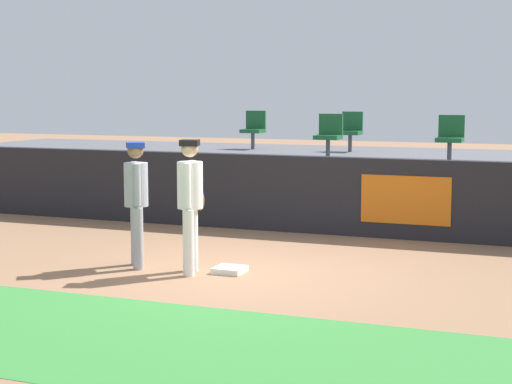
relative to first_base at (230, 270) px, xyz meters
The scene contains 11 objects.
ground_plane 0.07m from the first_base, 82.56° to the right, with size 60.00×60.00×0.00m, color #936B4C.
grass_foreground_strip 3.17m from the first_base, 89.87° to the right, with size 18.00×2.80×0.01m, color #388438.
first_base is the anchor object (origin of this frame).
player_fielder_home 1.14m from the first_base, 154.52° to the right, with size 0.43×0.59×1.83m.
player_runner_visitor 1.69m from the first_base, behind, with size 0.47×0.47×1.77m.
field_wall 3.54m from the first_base, 89.74° to the left, with size 18.00×0.26×1.35m.
bleacher_platform 6.08m from the first_base, 89.93° to the left, with size 18.00×4.80×1.20m, color #59595E.
seat_front_right 5.65m from the first_base, 65.53° to the left, with size 0.46×0.44×0.84m.
seat_back_left 7.28m from the first_base, 108.64° to the left, with size 0.46×0.44×0.84m.
seat_front_center 5.19m from the first_base, 90.33° to the left, with size 0.47×0.44×0.84m.
seat_back_center 6.92m from the first_base, 90.59° to the left, with size 0.44×0.44×0.84m.
Camera 1 is at (4.32, -10.11, 2.47)m, focal length 57.70 mm.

